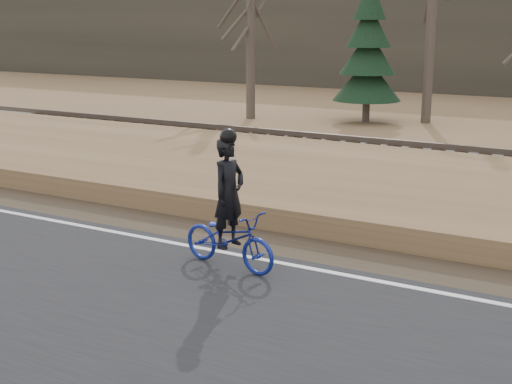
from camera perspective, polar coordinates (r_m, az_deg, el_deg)
The scene contains 9 objects.
ground at distance 10.50m, azimuth 13.76°, elevation -8.43°, with size 120.00×120.00×0.00m, color olive.
road at distance 8.32m, azimuth 8.81°, elevation -14.11°, with size 120.00×6.00×0.06m, color black.
edge_line at distance 10.66m, azimuth 14.08°, elevation -7.74°, with size 120.00×0.12×0.01m, color silver.
shoulder at distance 11.58m, azimuth 15.43°, elevation -6.30°, with size 120.00×1.60×0.04m, color #473A2B.
embankment at distance 14.33m, azimuth 18.50°, elevation -1.82°, with size 120.00×5.00×0.44m, color olive.
cyclist at distance 11.13m, azimuth -2.17°, elevation -2.58°, with size 1.84×0.88×2.21m.
bare_tree_far_left at distance 28.20m, azimuth -0.45°, elevation 14.11°, with size 0.36×0.36×8.13m, color #50443B.
bare_tree_left at distance 27.79m, azimuth 13.93°, elevation 14.61°, with size 0.36×0.36×8.98m, color #50443B.
conifer at distance 27.68m, azimuth 8.96°, elevation 10.84°, with size 2.60×2.60×5.42m.
Camera 1 is at (2.51, -9.42, 3.90)m, focal length 50.00 mm.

